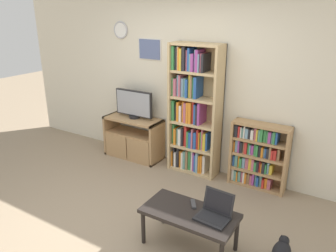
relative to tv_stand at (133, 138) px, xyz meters
name	(u,v)px	position (x,y,z in m)	size (l,w,h in m)	color
ground_plane	(116,224)	(0.95, -1.60, -0.34)	(18.00, 18.00, 0.00)	gray
wall_back	(192,84)	(0.94, 0.28, 0.96)	(6.72, 0.09, 2.60)	beige
tv_stand	(133,138)	(0.00, 0.00, 0.00)	(0.98, 0.42, 0.68)	tan
television	(134,104)	(0.01, 0.05, 0.57)	(0.68, 0.18, 0.46)	black
bookshelf_tall	(193,113)	(1.05, 0.09, 0.59)	(0.75, 0.32, 1.93)	tan
bookshelf_short	(257,156)	(2.04, 0.13, 0.12)	(0.78, 0.24, 0.93)	tan
coffee_table	(190,216)	(1.84, -1.48, 0.04)	(0.97, 0.49, 0.42)	black
laptop	(215,211)	(2.09, -1.43, 0.15)	(0.34, 0.30, 0.26)	#232326
remote_near_laptop	(193,204)	(1.82, -1.35, 0.09)	(0.12, 0.16, 0.02)	#38383A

